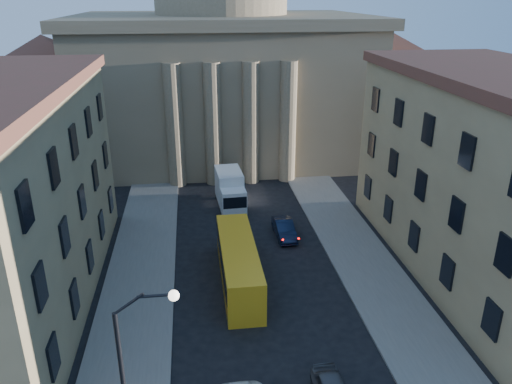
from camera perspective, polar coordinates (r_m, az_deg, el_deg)
sidewalk_left at (r=33.25m, az=-13.94°, el=-14.61°), size 5.00×60.00×0.15m
sidewalk_right at (r=35.31m, az=15.31°, el=-12.37°), size 5.00×60.00×0.15m
church at (r=64.70m, az=-3.83°, el=15.06°), size 68.02×28.76×36.60m
building_right at (r=39.15m, az=25.78°, el=1.67°), size 11.60×26.60×14.70m
street_lamp at (r=22.05m, az=-13.68°, el=-18.96°), size 2.62×0.44×8.83m
car_right_distant at (r=42.72m, az=3.25°, el=-4.24°), size 1.62×4.36×1.42m
city_bus at (r=35.79m, az=-2.00°, el=-8.10°), size 2.52×10.68×3.01m
box_truck at (r=48.64m, az=-2.95°, el=0.20°), size 2.70×6.12×3.29m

